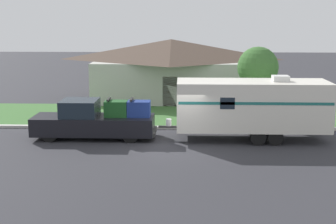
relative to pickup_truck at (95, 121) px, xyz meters
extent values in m
plane|color=#2D2D33|center=(4.32, -1.60, -0.92)|extent=(120.00, 120.00, 0.00)
cube|color=beige|center=(4.32, 2.15, -0.85)|extent=(80.00, 0.30, 0.14)
cube|color=#3D6B33|center=(4.32, 5.80, -0.90)|extent=(80.00, 7.00, 0.03)
cube|color=#B2B2A8|center=(3.60, 12.23, 0.56)|extent=(11.19, 7.24, 2.94)
pyramid|color=#4C3D33|center=(3.60, 12.23, 2.79)|extent=(12.08, 7.82, 1.53)
cube|color=#4C3828|center=(3.60, 8.64, 0.13)|extent=(1.00, 0.06, 2.10)
cylinder|color=black|center=(-2.15, -0.79, -0.47)|extent=(0.89, 0.28, 0.89)
cylinder|color=black|center=(-2.15, 0.79, -0.47)|extent=(0.89, 0.28, 0.89)
cylinder|color=black|center=(1.92, -0.79, -0.47)|extent=(0.89, 0.28, 0.89)
cylinder|color=black|center=(1.92, 0.79, -0.47)|extent=(0.89, 0.28, 0.89)
cube|color=black|center=(-1.38, 0.00, -0.22)|extent=(3.51, 1.95, 0.91)
cube|color=#19232D|center=(-0.74, 0.00, 0.66)|extent=(1.83, 1.79, 0.84)
cube|color=black|center=(1.70, 0.00, -0.22)|extent=(2.65, 1.95, 0.91)
cube|color=#333333|center=(3.09, 0.00, -0.55)|extent=(0.12, 1.75, 0.20)
cube|color=#194C1E|center=(1.12, 0.00, 0.64)|extent=(1.15, 0.82, 0.80)
cube|color=black|center=(0.75, 0.00, 1.12)|extent=(0.10, 0.90, 0.08)
cube|color=navy|center=(2.29, 0.00, 0.64)|extent=(1.15, 0.82, 0.80)
cube|color=black|center=(1.92, 0.00, 1.12)|extent=(0.10, 0.90, 0.08)
cylinder|color=black|center=(8.19, -1.10, -0.53)|extent=(0.76, 0.22, 0.76)
cylinder|color=black|center=(8.19, 1.10, -0.53)|extent=(0.76, 0.22, 0.76)
cylinder|color=black|center=(9.03, -1.10, -0.53)|extent=(0.76, 0.22, 0.76)
cylinder|color=black|center=(9.03, 1.10, -0.53)|extent=(0.76, 0.22, 0.76)
cube|color=silver|center=(8.00, 0.00, 0.88)|extent=(7.55, 2.48, 2.42)
cube|color=#1E6660|center=(8.00, -1.24, 1.18)|extent=(7.40, 0.01, 0.14)
cube|color=#383838|center=(3.75, 0.00, -0.28)|extent=(0.95, 0.12, 0.10)
cylinder|color=silver|center=(3.80, 0.00, -0.05)|extent=(0.28, 0.28, 0.36)
cube|color=silver|center=(9.36, 0.00, 2.23)|extent=(0.80, 0.68, 0.28)
cube|color=#19232D|center=(6.65, -1.24, 1.18)|extent=(0.70, 0.01, 0.56)
cylinder|color=brown|center=(0.25, 2.82, -0.41)|extent=(0.09, 0.09, 1.00)
cube|color=#B2B2B2|center=(0.25, 2.82, 0.20)|extent=(0.48, 0.20, 0.22)
cylinder|color=brown|center=(8.98, 4.82, 0.21)|extent=(0.24, 0.24, 2.26)
sphere|color=#38662D|center=(8.98, 4.82, 2.26)|extent=(2.45, 2.45, 2.45)
camera|label=1|loc=(4.55, -23.22, 5.27)|focal=50.00mm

